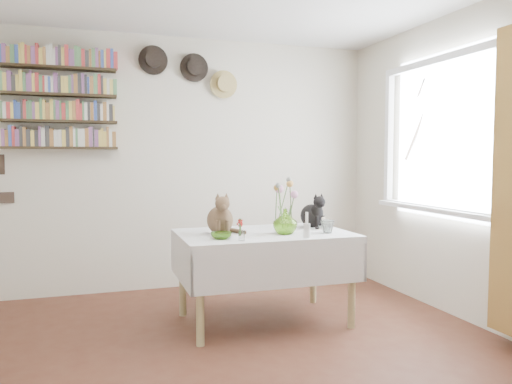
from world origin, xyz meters
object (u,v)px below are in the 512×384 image
object	(u,v)px
flower_vase	(285,221)
bookshelf_unit	(59,99)
black_cat	(312,210)
tabby_cat	(220,213)
dining_table	(264,255)

from	to	relation	value
flower_vase	bookshelf_unit	xyz separation A→B (m)	(-1.68, 1.33, 1.02)
black_cat	tabby_cat	bearing A→B (deg)	177.58
dining_table	black_cat	xyz separation A→B (m)	(0.49, 0.17, 0.33)
black_cat	bookshelf_unit	bearing A→B (deg)	142.21
dining_table	tabby_cat	xyz separation A→B (m)	(-0.35, 0.04, 0.34)
tabby_cat	flower_vase	distance (m)	0.51
flower_vase	dining_table	bearing A→B (deg)	134.45
black_cat	bookshelf_unit	world-z (taller)	bookshelf_unit
black_cat	flower_vase	bearing A→B (deg)	-151.44
dining_table	black_cat	bearing A→B (deg)	18.80
dining_table	flower_vase	distance (m)	0.33
tabby_cat	black_cat	size ratio (longest dim) A/B	1.11
flower_vase	black_cat	bearing A→B (deg)	39.47
dining_table	tabby_cat	distance (m)	0.49
flower_vase	bookshelf_unit	distance (m)	2.37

